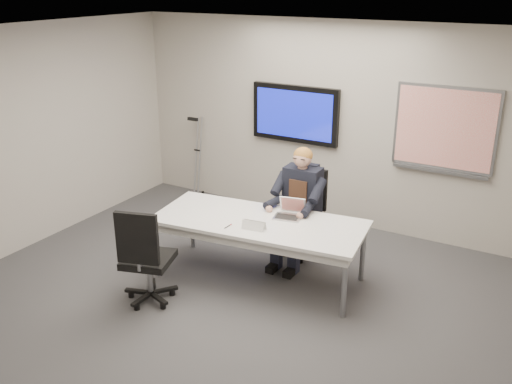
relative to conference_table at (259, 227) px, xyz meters
The scene contains 13 objects.
floor 1.18m from the conference_table, 92.23° to the right, with size 6.00×6.00×0.02m, color #39393B.
ceiling 2.37m from the conference_table, 92.23° to the right, with size 6.00×6.00×0.02m, color white.
wall_back 2.15m from the conference_table, 91.10° to the left, with size 6.00×0.02×2.80m, color #ABA49B.
conference_table is the anchor object (origin of this frame).
tv_display 2.20m from the conference_table, 105.39° to the left, with size 1.30×0.09×0.80m.
whiteboard 2.64m from the conference_table, 52.64° to the left, with size 1.25×0.08×1.10m.
office_chair_far 0.91m from the conference_table, 78.45° to the left, with size 0.55×0.55×1.09m.
office_chair_near 1.34m from the conference_table, 126.14° to the right, with size 0.67×0.67×1.12m.
seated_person 0.60m from the conference_table, 73.07° to the left, with size 0.44×0.76×1.43m.
crutch 2.82m from the conference_table, 139.56° to the left, with size 0.18×0.28×1.34m, color #A9ACB1, non-canonical shape.
laptop 0.39m from the conference_table, 47.43° to the left, with size 0.34×0.34×0.21m.
name_tent 0.28m from the conference_table, 73.93° to the right, with size 0.26×0.07×0.10m, color white, non-canonical shape.
pen 0.40m from the conference_table, 123.17° to the right, with size 0.01×0.01×0.13m, color black.
Camera 1 is at (2.94, -4.14, 3.32)m, focal length 40.00 mm.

